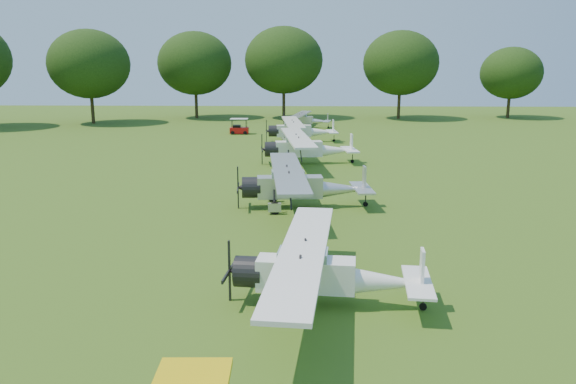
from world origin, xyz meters
The scene contains 8 objects.
ground centered at (0.00, 0.00, 0.00)m, with size 160.00×160.00×0.00m, color #365A16.
tree_belt centered at (3.57, 0.16, 8.03)m, with size 137.36×130.27×14.52m.
aircraft_3 centered at (1.64, -7.43, 1.23)m, with size 6.71×10.68×2.10m.
aircraft_4 centered at (0.80, 5.35, 1.36)m, with size 7.44×11.85×2.33m.
aircraft_5 centered at (1.11, 19.15, 1.39)m, with size 7.63×12.13×2.38m.
aircraft_6 centered at (0.42, 31.64, 1.32)m, with size 7.23×11.51×2.26m.
aircraft_7 centered at (0.97, 44.53, 1.08)m, with size 5.94×9.40×1.85m.
golf_cart centered at (-6.41, 37.91, 0.58)m, with size 2.06×1.30×1.73m.
Camera 1 is at (1.12, -24.64, 7.78)m, focal length 35.00 mm.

